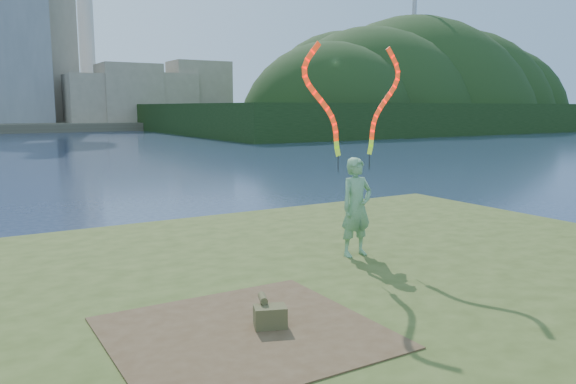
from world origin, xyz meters
TOP-DOWN VIEW (x-y plane):
  - ground at (0.00, 0.00)m, footprint 320.00×320.00m
  - grassy_knoll at (0.00, -2.30)m, footprint 20.00×18.00m
  - dirt_patch at (-2.20, -3.20)m, footprint 3.20×3.00m
  - wooded_hill at (59.57, 59.96)m, footprint 78.00×50.00m
  - woman_with_ribbons at (1.27, -0.95)m, footprint 2.14×0.46m
  - canvas_bag at (-1.85, -3.22)m, footprint 0.48×0.54m

SIDE VIEW (x-z plane):
  - ground at x=0.00m, z-range 0.00..0.00m
  - wooded_hill at x=59.57m, z-range -31.34..31.66m
  - grassy_knoll at x=0.00m, z-range -0.06..0.74m
  - dirt_patch at x=-2.20m, z-range 0.80..0.82m
  - canvas_bag at x=-1.85m, z-range 0.77..1.15m
  - woman_with_ribbons at x=1.27m, z-range 0.09..4.30m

